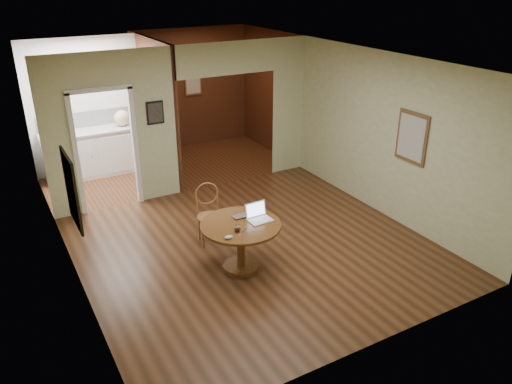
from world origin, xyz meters
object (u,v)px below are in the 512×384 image
dining_table (241,235)px  open_laptop (258,215)px  chair (209,210)px  closed_laptop (245,217)px

dining_table → open_laptop: size_ratio=3.40×
chair → open_laptop: bearing=-58.3°
dining_table → open_laptop: bearing=2.2°
chair → open_laptop: 1.01m
dining_table → closed_laptop: bearing=42.2°
open_laptop → closed_laptop: open_laptop is taller
open_laptop → dining_table: bearing=-179.7°
open_laptop → closed_laptop: size_ratio=1.00×
chair → closed_laptop: 0.85m
chair → open_laptop: chair is taller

